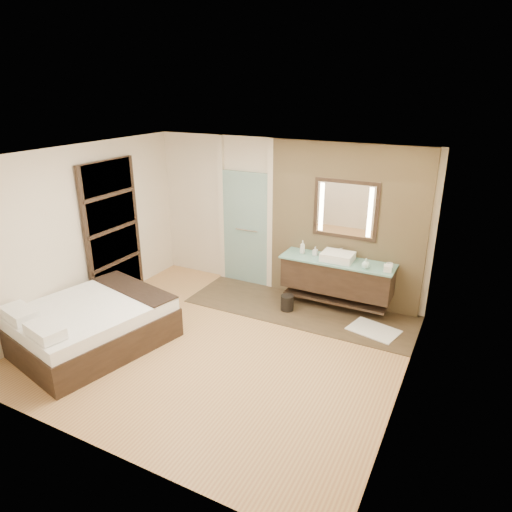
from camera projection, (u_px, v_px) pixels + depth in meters
The scene contains 15 objects.
floor at pixel (220, 346), 6.56m from camera, with size 5.00×5.00×0.00m, color #A86F46.
tile_strip at pixel (300, 309), 7.64m from camera, with size 3.80×1.30×0.01m, color #392D1F.
stone_wall at pixel (345, 227), 7.46m from camera, with size 2.60×0.08×2.70m, color tan.
vanity at pixel (337, 276), 7.49m from camera, with size 1.85×0.55×0.88m.
mirror_unit at pixel (345, 210), 7.31m from camera, with size 1.06×0.04×0.96m.
frosted_door at pixel (246, 224), 8.31m from camera, with size 1.10×0.12×2.70m.
shoji_partition at pixel (113, 232), 7.67m from camera, with size 0.06×1.20×2.40m.
bed at pixel (91, 325), 6.50m from camera, with size 2.00×2.30×0.77m.
bath_mat at pixel (374, 330), 6.95m from camera, with size 0.72×0.50×0.02m, color white.
waste_bin at pixel (287, 303), 7.55m from camera, with size 0.22×0.22×0.27m, color black.
tissue_box at pixel (388, 268), 6.91m from camera, with size 0.12×0.12×0.10m, color white.
soap_bottle_a at pixel (303, 247), 7.63m from camera, with size 0.09×0.09×0.23m, color silver.
soap_bottle_b at pixel (315, 251), 7.55m from camera, with size 0.07×0.07×0.15m, color #B2B2B2.
soap_bottle_c at pixel (366, 263), 7.02m from camera, with size 0.13×0.13×0.16m, color silver.
cup at pixel (389, 266), 7.02m from camera, with size 0.11×0.11×0.09m, color white.
Camera 1 is at (3.06, -4.82, 3.53)m, focal length 32.00 mm.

